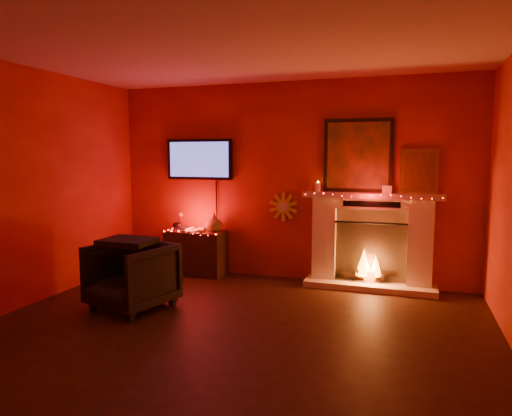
{
  "coord_description": "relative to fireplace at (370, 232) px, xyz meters",
  "views": [
    {
      "loc": [
        1.58,
        -3.58,
        1.7
      ],
      "look_at": [
        -0.19,
        1.7,
        1.06
      ],
      "focal_mm": 32.0,
      "sensor_mm": 36.0,
      "label": 1
    }
  ],
  "objects": [
    {
      "name": "armchair",
      "position": [
        -2.46,
        -1.69,
        -0.36
      ],
      "size": [
        0.98,
        0.99,
        0.74
      ],
      "primitive_type": "imported",
      "rotation": [
        0.0,
        0.0,
        -0.27
      ],
      "color": "black",
      "rests_on": "floor"
    },
    {
      "name": "sunburst_clock",
      "position": [
        -1.19,
        0.09,
        0.28
      ],
      "size": [
        0.4,
        0.03,
        0.4
      ],
      "color": "gold",
      "rests_on": "room"
    },
    {
      "name": "console_table",
      "position": [
        -2.41,
        -0.13,
        -0.37
      ],
      "size": [
        0.83,
        0.52,
        0.89
      ],
      "color": "black",
      "rests_on": "floor"
    },
    {
      "name": "room",
      "position": [
        -1.14,
        -2.39,
        0.63
      ],
      "size": [
        5.0,
        5.0,
        5.0
      ],
      "color": "black",
      "rests_on": "ground"
    },
    {
      "name": "fireplace",
      "position": [
        0.0,
        0.0,
        0.0
      ],
      "size": [
        1.72,
        0.4,
        2.18
      ],
      "color": "beige",
      "rests_on": "floor"
    },
    {
      "name": "tv",
      "position": [
        -2.44,
        0.06,
        0.92
      ],
      "size": [
        1.0,
        0.07,
        1.24
      ],
      "color": "black",
      "rests_on": "room"
    }
  ]
}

